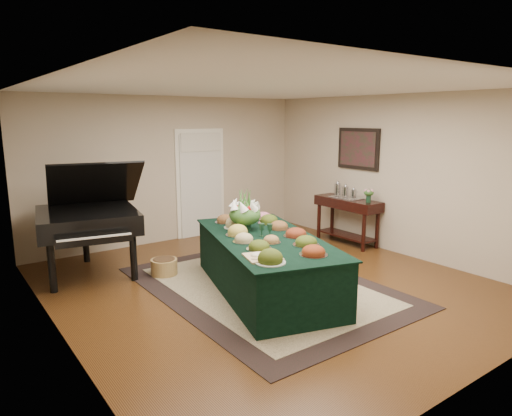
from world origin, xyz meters
TOP-DOWN VIEW (x-y plane):
  - ground at (0.00, 0.00)m, footprint 6.00×6.00m
  - area_rug at (-0.12, -0.05)m, footprint 2.74×3.84m
  - kitchen_doorway at (0.60, 2.97)m, footprint 1.05×0.07m
  - buffet_table at (-0.20, -0.19)m, footprint 1.97×2.93m
  - food_platters at (-0.18, -0.14)m, footprint 1.58×2.32m
  - cutting_board at (-0.77, -0.88)m, footprint 0.47×0.47m
  - green_goblets at (-0.18, -0.17)m, footprint 0.15×0.16m
  - floral_centerpiece at (-0.19, 0.30)m, footprint 0.47×0.47m
  - grand_piano at (-1.88, 1.92)m, footprint 1.72×1.86m
  - wicker_basket at (-1.03, 1.22)m, footprint 0.39×0.39m
  - mahogany_sideboard at (2.50, 0.84)m, footprint 0.45×1.32m
  - tea_service at (2.50, 0.93)m, footprint 0.34×0.58m
  - pink_bouquet at (2.50, 0.37)m, footprint 0.20×0.20m
  - wall_painting at (2.72, 0.84)m, footprint 0.05×0.95m

SIDE VIEW (x-z plane):
  - ground at x=0.00m, z-range 0.00..0.00m
  - area_rug at x=-0.12m, z-range 0.00..0.01m
  - wicker_basket at x=-1.03m, z-range 0.00..0.24m
  - buffet_table at x=-0.20m, z-range 0.00..0.76m
  - mahogany_sideboard at x=2.50m, z-range 0.23..1.08m
  - cutting_board at x=-0.77m, z-range 0.74..0.84m
  - food_platters at x=-0.18m, z-range 0.75..0.87m
  - grand_piano at x=-1.88m, z-range 0.00..1.70m
  - green_goblets at x=-0.18m, z-range 0.76..0.94m
  - tea_service at x=2.50m, z-range 0.82..1.11m
  - pink_bouquet at x=2.50m, z-range 0.89..1.14m
  - kitchen_doorway at x=0.60m, z-range -0.03..2.07m
  - floral_centerpiece at x=-0.19m, z-range 0.80..1.27m
  - wall_painting at x=2.72m, z-range 1.38..2.12m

